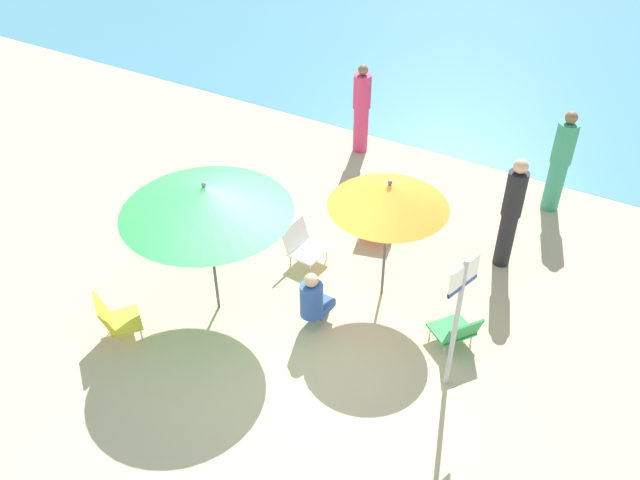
% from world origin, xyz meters
% --- Properties ---
extents(ground_plane, '(40.00, 40.00, 0.00)m').
position_xyz_m(ground_plane, '(0.00, 0.00, 0.00)').
color(ground_plane, '#CCB789').
extents(sea_water, '(40.00, 16.00, 0.01)m').
position_xyz_m(sea_water, '(0.00, 13.44, 0.00)').
color(sea_water, teal).
rests_on(sea_water, ground_plane).
extents(umbrella_orange, '(1.57, 1.57, 1.88)m').
position_xyz_m(umbrella_orange, '(0.85, 1.41, 1.65)').
color(umbrella_orange, '#4C4C51').
rests_on(umbrella_orange, ground_plane).
extents(umbrella_green, '(2.16, 2.16, 2.04)m').
position_xyz_m(umbrella_green, '(-0.97, 0.04, 1.79)').
color(umbrella_green, '#4C4C51').
rests_on(umbrella_green, ground_plane).
extents(beach_chair_a, '(0.71, 0.71, 0.53)m').
position_xyz_m(beach_chair_a, '(2.10, 0.96, 0.27)').
color(beach_chair_a, '#33934C').
rests_on(beach_chair_a, ground_plane).
extents(beach_chair_b, '(0.69, 0.70, 0.66)m').
position_xyz_m(beach_chair_b, '(-1.78, -1.07, 0.35)').
color(beach_chair_b, gold).
rests_on(beach_chair_b, ground_plane).
extents(beach_chair_c, '(0.65, 0.65, 0.57)m').
position_xyz_m(beach_chair_c, '(0.20, 2.59, 0.30)').
color(beach_chair_c, red).
rests_on(beach_chair_c, ground_plane).
extents(beach_chair_d, '(0.58, 0.56, 0.59)m').
position_xyz_m(beach_chair_d, '(-0.49, 1.49, 0.30)').
color(beach_chair_d, white).
rests_on(beach_chair_d, ground_plane).
extents(person_a, '(0.33, 0.33, 1.76)m').
position_xyz_m(person_a, '(2.36, 4.68, 0.88)').
color(person_a, '#389970').
rests_on(person_a, ground_plane).
extents(person_b, '(0.28, 0.28, 1.78)m').
position_xyz_m(person_b, '(2.11, 2.89, 0.91)').
color(person_b, black).
rests_on(person_b, ground_plane).
extents(person_c, '(0.32, 0.32, 1.69)m').
position_xyz_m(person_c, '(-1.23, 4.83, 0.85)').
color(person_c, '#DB3866').
rests_on(person_c, ground_plane).
extents(person_d, '(0.32, 0.55, 0.92)m').
position_xyz_m(person_d, '(0.33, 0.39, 0.46)').
color(person_d, '#2D519E').
rests_on(person_d, ground_plane).
extents(warning_sign, '(0.17, 0.49, 1.94)m').
position_xyz_m(warning_sign, '(2.23, 0.32, 1.27)').
color(warning_sign, '#ADADB2').
rests_on(warning_sign, ground_plane).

